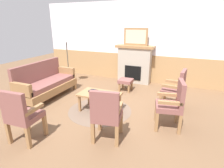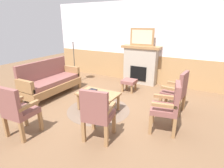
% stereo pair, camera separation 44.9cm
% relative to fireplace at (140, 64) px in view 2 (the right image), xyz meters
% --- Properties ---
extents(ground_plane, '(14.00, 14.00, 0.00)m').
position_rel_fireplace_xyz_m(ground_plane, '(0.00, -2.35, -0.65)').
color(ground_plane, brown).
extents(wall_back, '(7.20, 0.14, 2.70)m').
position_rel_fireplace_xyz_m(wall_back, '(0.00, 0.25, 0.66)').
color(wall_back, white).
rests_on(wall_back, ground_plane).
extents(fireplace, '(1.30, 0.44, 1.28)m').
position_rel_fireplace_xyz_m(fireplace, '(0.00, 0.00, 0.00)').
color(fireplace, '#A39989').
rests_on(fireplace, ground_plane).
extents(framed_picture, '(0.80, 0.04, 0.56)m').
position_rel_fireplace_xyz_m(framed_picture, '(0.00, 0.00, 0.91)').
color(framed_picture, olive).
rests_on(framed_picture, fireplace).
extents(couch, '(0.70, 1.80, 0.98)m').
position_rel_fireplace_xyz_m(couch, '(-1.87, -2.28, -0.26)').
color(couch, olive).
rests_on(couch, ground_plane).
extents(coffee_table, '(0.96, 0.56, 0.44)m').
position_rel_fireplace_xyz_m(coffee_table, '(-0.13, -2.44, -0.27)').
color(coffee_table, olive).
rests_on(coffee_table, ground_plane).
extents(round_rug, '(1.51, 1.51, 0.01)m').
position_rel_fireplace_xyz_m(round_rug, '(-0.13, -2.44, -0.65)').
color(round_rug, brown).
rests_on(round_rug, ground_plane).
extents(book_on_table, '(0.20, 0.17, 0.03)m').
position_rel_fireplace_xyz_m(book_on_table, '(-0.33, -2.38, -0.20)').
color(book_on_table, black).
rests_on(book_on_table, coffee_table).
extents(footstool, '(0.40, 0.40, 0.36)m').
position_rel_fireplace_xyz_m(footstool, '(0.00, -0.92, -0.37)').
color(footstool, olive).
rests_on(footstool, ground_plane).
extents(armchair_near_fireplace, '(0.56, 0.56, 0.98)m').
position_rel_fireplace_xyz_m(armchair_near_fireplace, '(1.50, -2.54, -0.11)').
color(armchair_near_fireplace, olive).
rests_on(armchair_near_fireplace, ground_plane).
extents(armchair_by_window_left, '(0.53, 0.53, 0.98)m').
position_rel_fireplace_xyz_m(armchair_by_window_left, '(1.49, -1.64, -0.11)').
color(armchair_by_window_left, olive).
rests_on(armchair_by_window_left, ground_plane).
extents(armchair_front_left, '(0.51, 0.51, 0.98)m').
position_rel_fireplace_xyz_m(armchair_front_left, '(-0.82, -4.01, -0.11)').
color(armchair_front_left, olive).
rests_on(armchair_front_left, ground_plane).
extents(armchair_front_center, '(0.56, 0.56, 0.98)m').
position_rel_fireplace_xyz_m(armchair_front_center, '(0.50, -3.42, -0.11)').
color(armchair_front_center, olive).
rests_on(armchair_front_center, ground_plane).
extents(floor_lamp_by_couch, '(0.36, 0.36, 1.68)m').
position_rel_fireplace_xyz_m(floor_lamp_by_couch, '(-1.99, -1.06, 0.80)').
color(floor_lamp_by_couch, '#332D28').
rests_on(floor_lamp_by_couch, ground_plane).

